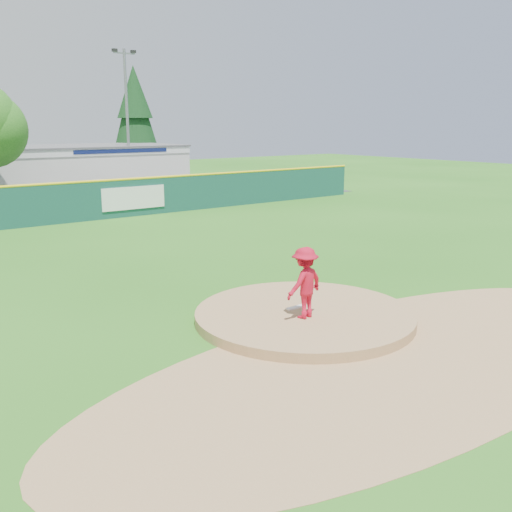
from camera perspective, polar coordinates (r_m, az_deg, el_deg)
ground at (r=14.52m, az=4.83°, el=-6.42°), size 120.00×120.00×0.00m
pitchers_mound at (r=14.52m, az=4.83°, el=-6.42°), size 5.50×5.50×0.50m
pitching_rubber at (r=14.64m, az=4.06°, el=-5.12°), size 0.60×0.15×0.04m
infield_dirt_arc at (r=12.62m, az=14.15°, el=-9.84°), size 15.40×15.40×0.01m
parking_lot at (r=38.53m, az=-23.31°, el=4.79°), size 44.00×16.00×0.02m
pitcher at (r=13.73m, az=4.89°, el=-2.68°), size 1.21×0.81×1.74m
van at (r=38.65m, az=-14.71°, el=6.48°), size 5.37×3.87×1.36m
pool_building_grp at (r=44.88m, az=-17.66°, el=8.39°), size 15.20×8.20×3.31m
outfield_fence at (r=29.81m, az=-19.12°, el=5.12°), size 40.00×0.14×2.07m
conifer_tree at (r=51.19m, az=-12.00°, el=13.56°), size 4.40×4.40×9.50m
light_pole_right at (r=43.15m, az=-12.77°, el=13.67°), size 1.75×0.25×10.00m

